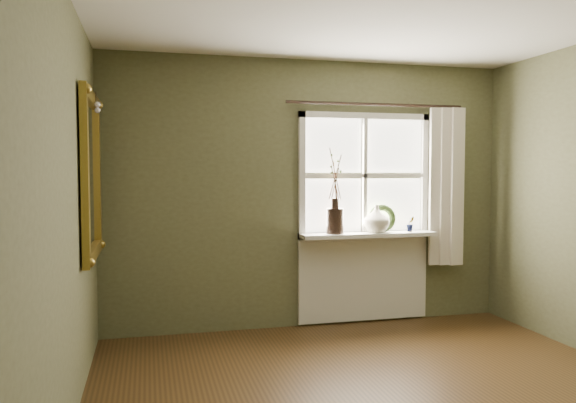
# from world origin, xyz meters

# --- Properties ---
(wall_back) EXTENTS (4.00, 0.10, 2.60)m
(wall_back) POSITION_xyz_m (0.00, 2.30, 1.30)
(wall_back) COLOR brown
(wall_back) RESTS_ON ground
(wall_left) EXTENTS (0.10, 4.50, 2.60)m
(wall_left) POSITION_xyz_m (-2.05, 0.00, 1.30)
(wall_left) COLOR brown
(wall_left) RESTS_ON ground
(window_frame) EXTENTS (1.36, 0.06, 1.24)m
(window_frame) POSITION_xyz_m (0.55, 2.23, 1.48)
(window_frame) COLOR silver
(window_frame) RESTS_ON wall_back
(window_sill) EXTENTS (1.36, 0.26, 0.04)m
(window_sill) POSITION_xyz_m (0.55, 2.12, 0.90)
(window_sill) COLOR silver
(window_sill) RESTS_ON wall_back
(window_apron) EXTENTS (1.36, 0.04, 0.88)m
(window_apron) POSITION_xyz_m (0.55, 2.23, 0.46)
(window_apron) COLOR silver
(window_apron) RESTS_ON ground
(dark_jug) EXTENTS (0.22, 0.22, 0.25)m
(dark_jug) POSITION_xyz_m (0.21, 2.12, 1.04)
(dark_jug) COLOR black
(dark_jug) RESTS_ON window_sill
(cream_vase) EXTENTS (0.29, 0.29, 0.27)m
(cream_vase) POSITION_xyz_m (0.64, 2.12, 1.06)
(cream_vase) COLOR silver
(cream_vase) RESTS_ON window_sill
(wreath) EXTENTS (0.29, 0.14, 0.29)m
(wreath) POSITION_xyz_m (0.72, 2.16, 1.03)
(wreath) COLOR #314A20
(wreath) RESTS_ON window_sill
(potted_plant_left) EXTENTS (0.09, 0.06, 0.17)m
(potted_plant_left) POSITION_xyz_m (0.18, 2.12, 1.00)
(potted_plant_left) COLOR #314A20
(potted_plant_left) RESTS_ON window_sill
(potted_plant_right) EXTENTS (0.09, 0.08, 0.15)m
(potted_plant_right) POSITION_xyz_m (1.01, 2.12, 1.00)
(potted_plant_right) COLOR #314A20
(potted_plant_right) RESTS_ON window_sill
(curtain) EXTENTS (0.36, 0.12, 1.59)m
(curtain) POSITION_xyz_m (1.39, 2.13, 1.37)
(curtain) COLOR beige
(curtain) RESTS_ON wall_back
(curtain_rod) EXTENTS (1.84, 0.03, 0.03)m
(curtain_rod) POSITION_xyz_m (0.65, 2.17, 2.18)
(curtain_rod) COLOR black
(curtain_rod) RESTS_ON wall_back
(gilt_mirror) EXTENTS (0.10, 1.07, 1.27)m
(gilt_mirror) POSITION_xyz_m (-1.96, 1.50, 1.50)
(gilt_mirror) COLOR white
(gilt_mirror) RESTS_ON wall_left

